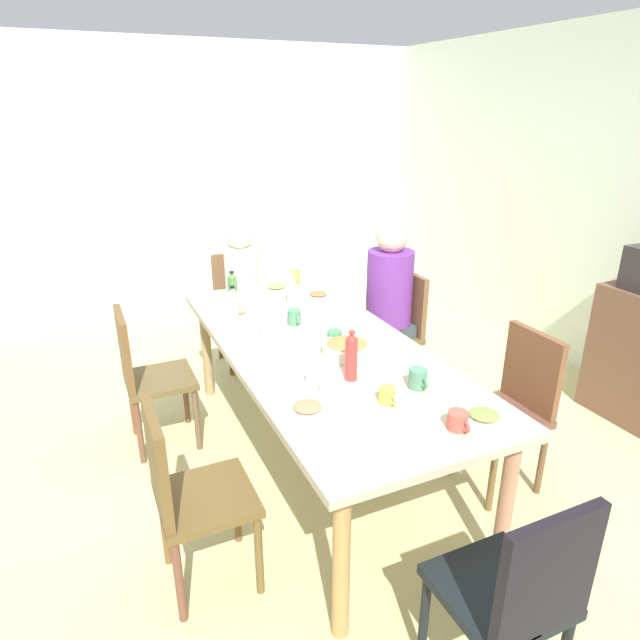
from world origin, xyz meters
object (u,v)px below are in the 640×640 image
at_px(chair_1, 145,372).
at_px(bottle_1, 291,289).
at_px(cup_1, 294,317).
at_px(chair_2, 514,401).
at_px(cup_3, 387,395).
at_px(person_5, 388,293).
at_px(bowl_0, 347,348).
at_px(plate_0, 484,417).
at_px(bottle_0, 233,307).
at_px(plate_1, 276,288).
at_px(chair_3, 186,489).
at_px(plate_4, 318,295).
at_px(cup_2, 418,379).
at_px(bottle_3, 233,291).
at_px(chair_5, 397,326).
at_px(chair_4, 240,302).
at_px(chair_0, 517,593).
at_px(plate_3, 308,409).
at_px(plate_2, 237,313).
at_px(bottle_2, 351,357).
at_px(cup_0, 458,421).
at_px(cup_4, 257,323).
at_px(dining_table, 320,356).
at_px(cup_6, 335,338).
at_px(cup_7, 314,377).
at_px(cup_5, 295,277).

height_order(chair_1, bottle_1, bottle_1).
relative_size(chair_1, cup_1, 7.74).
distance_m(chair_2, cup_3, 0.93).
bearing_deg(person_5, bowl_0, -43.07).
xyz_separation_m(plate_0, bottle_0, (-1.48, -0.66, 0.10)).
bearing_deg(chair_2, plate_1, -154.69).
relative_size(chair_3, plate_4, 4.20).
xyz_separation_m(cup_2, bottle_1, (-1.34, -0.10, 0.05)).
distance_m(chair_3, cup_2, 1.14).
bearing_deg(bottle_3, chair_5, 81.23).
bearing_deg(chair_4, chair_0, 0.00).
bearing_deg(plate_4, cup_3, -12.19).
xyz_separation_m(plate_3, cup_2, (0.01, 0.56, 0.03)).
bearing_deg(plate_3, person_5, 136.93).
height_order(chair_4, plate_0, chair_4).
distance_m(plate_4, cup_3, 1.48).
height_order(plate_2, plate_4, same).
bearing_deg(bottle_2, cup_0, 19.02).
bearing_deg(chair_4, plate_2, -17.04).
xyz_separation_m(plate_3, bottle_3, (-1.40, 0.07, 0.11)).
relative_size(plate_3, cup_4, 2.10).
bearing_deg(plate_1, cup_4, -28.87).
bearing_deg(chair_4, cup_4, -11.41).
bearing_deg(chair_2, bottle_3, -139.84).
relative_size(dining_table, plate_2, 11.75).
distance_m(chair_2, chair_5, 1.19).
distance_m(cup_0, cup_6, 0.97).
xyz_separation_m(cup_4, cup_7, (0.78, 0.03, 0.01)).
xyz_separation_m(chair_3, cup_7, (-0.18, 0.67, 0.30)).
height_order(chair_0, plate_3, chair_0).
bearing_deg(cup_5, cup_4, -36.24).
xyz_separation_m(plate_1, cup_4, (0.66, -0.36, 0.02)).
relative_size(chair_4, bowl_0, 3.34).
bearing_deg(chair_0, bottle_0, -170.33).
relative_size(plate_0, plate_3, 1.01).
relative_size(chair_3, cup_5, 7.84).
distance_m(cup_1, cup_4, 0.23).
xyz_separation_m(chair_1, cup_2, (1.24, 1.10, 0.30)).
relative_size(chair_0, bottle_0, 3.60).
relative_size(chair_5, plate_0, 3.86).
bearing_deg(bottle_0, chair_2, 48.90).
height_order(cup_0, bottle_3, bottle_3).
distance_m(chair_3, cup_3, 0.95).
xyz_separation_m(chair_5, plate_0, (1.59, -0.58, 0.27)).
bearing_deg(chair_2, cup_3, -83.23).
bearing_deg(chair_0, plate_0, 151.76).
bearing_deg(cup_3, cup_7, -141.49).
bearing_deg(bottle_3, bottle_0, -15.34).
bearing_deg(chair_2, chair_3, -90.00).
bearing_deg(cup_7, bottle_1, 163.72).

